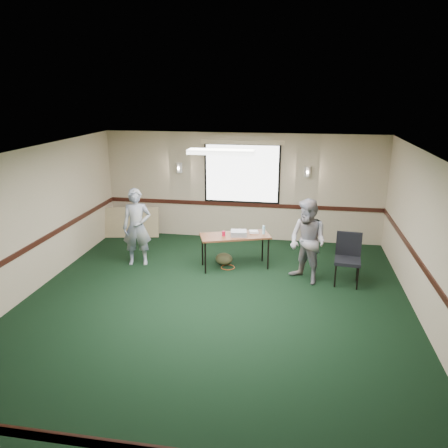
% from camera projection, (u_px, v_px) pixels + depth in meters
% --- Properties ---
extents(ground, '(8.00, 8.00, 0.00)m').
position_uv_depth(ground, '(212.00, 311.00, 7.61)').
color(ground, black).
rests_on(ground, ground).
extents(room_shell, '(8.00, 8.02, 8.00)m').
position_uv_depth(room_shell, '(231.00, 195.00, 9.15)').
color(room_shell, tan).
rests_on(room_shell, ground).
extents(folding_table, '(1.58, 1.05, 0.73)m').
position_uv_depth(folding_table, '(235.00, 237.00, 9.31)').
color(folding_table, brown).
rests_on(folding_table, ground).
extents(projector, '(0.36, 0.32, 0.11)m').
position_uv_depth(projector, '(239.00, 233.00, 9.23)').
color(projector, '#9D9CA5').
rests_on(projector, folding_table).
extents(game_console, '(0.21, 0.19, 0.05)m').
position_uv_depth(game_console, '(254.00, 232.00, 9.44)').
color(game_console, white).
rests_on(game_console, folding_table).
extents(red_cup, '(0.07, 0.07, 0.11)m').
position_uv_depth(red_cup, '(224.00, 234.00, 9.22)').
color(red_cup, red).
rests_on(red_cup, folding_table).
extents(water_bottle, '(0.06, 0.06, 0.19)m').
position_uv_depth(water_bottle, '(264.00, 230.00, 9.33)').
color(water_bottle, '#96DCF5').
rests_on(water_bottle, folding_table).
extents(duffel_bag, '(0.45, 0.39, 0.27)m').
position_uv_depth(duffel_bag, '(224.00, 259.00, 9.60)').
color(duffel_bag, brown).
rests_on(duffel_bag, ground).
extents(cable_coil, '(0.37, 0.37, 0.02)m').
position_uv_depth(cable_coil, '(228.00, 267.00, 9.47)').
color(cable_coil, '#BE4517').
rests_on(cable_coil, ground).
extents(folded_table, '(1.54, 0.50, 0.78)m').
position_uv_depth(folded_table, '(129.00, 222.00, 11.35)').
color(folded_table, tan).
rests_on(folded_table, ground).
extents(conference_chair, '(0.54, 0.56, 1.01)m').
position_uv_depth(conference_chair, '(348.00, 254.00, 8.61)').
color(conference_chair, black).
rests_on(conference_chair, ground).
extents(person_left, '(0.69, 0.53, 1.70)m').
position_uv_depth(person_left, '(137.00, 227.00, 9.45)').
color(person_left, '#3E5089').
rests_on(person_left, ground).
extents(person_right, '(1.04, 1.03, 1.69)m').
position_uv_depth(person_right, '(308.00, 242.00, 8.56)').
color(person_right, '#738CB3').
rests_on(person_right, ground).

